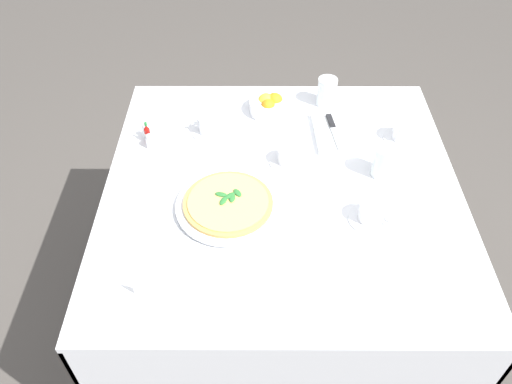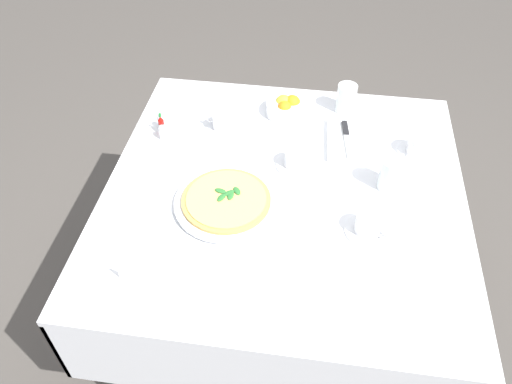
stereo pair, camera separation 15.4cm
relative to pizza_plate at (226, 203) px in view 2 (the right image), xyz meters
name	(u,v)px [view 2 (the right image)]	position (x,y,z in m)	size (l,w,h in m)	color
ground_plane	(277,314)	(-0.10, 0.17, -0.74)	(8.00, 8.00, 0.00)	#4C4742
dining_table	(283,216)	(-0.10, 0.17, -0.14)	(1.11, 1.11, 0.73)	white
pizza_plate	(226,203)	(0.00, 0.00, 0.00)	(0.31, 0.31, 0.02)	white
pizza	(226,199)	(0.00, 0.00, 0.01)	(0.27, 0.27, 0.02)	tan
coffee_cup_near_left	(296,160)	(-0.21, 0.19, 0.01)	(0.13, 0.13, 0.06)	white
coffee_cup_far_left	(369,225)	(0.04, 0.42, 0.02)	(0.13, 0.13, 0.06)	white
coffee_cup_far_right	(419,146)	(-0.33, 0.59, 0.02)	(0.13, 0.13, 0.07)	white
coffee_cup_center_back	(223,122)	(-0.37, -0.08, 0.02)	(0.13, 0.13, 0.06)	white
water_glass_right_edge	(346,100)	(-0.54, 0.34, 0.04)	(0.07, 0.07, 0.11)	white
water_glass_left_edge	(391,175)	(-0.15, 0.49, 0.04)	(0.07, 0.07, 0.11)	white
napkin_folded	(346,140)	(-0.35, 0.35, 0.00)	(0.23, 0.14, 0.02)	white
dinner_knife	(347,138)	(-0.35, 0.35, 0.01)	(0.20, 0.04, 0.01)	silver
citrus_bowl	(287,107)	(-0.49, 0.13, 0.02)	(0.15, 0.15, 0.07)	white
hot_sauce_bottle	(162,125)	(-0.31, -0.29, 0.02)	(0.02, 0.02, 0.08)	#B7140F
salt_shaker	(162,133)	(-0.28, -0.28, 0.01)	(0.03, 0.03, 0.06)	white
pepper_shaker	(161,122)	(-0.34, -0.30, 0.01)	(0.03, 0.03, 0.06)	white
menu_card	(133,277)	(0.31, -0.18, 0.02)	(0.03, 0.09, 0.06)	white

